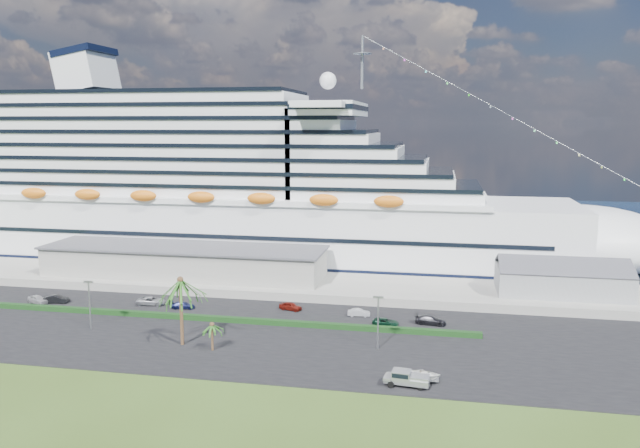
% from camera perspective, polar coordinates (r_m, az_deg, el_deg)
% --- Properties ---
extents(ground, '(420.00, 420.00, 0.00)m').
position_cam_1_polar(ground, '(94.10, -7.72, -12.15)').
color(ground, '#354A18').
rests_on(ground, ground).
extents(asphalt_lot, '(140.00, 38.00, 0.12)m').
position_cam_1_polar(asphalt_lot, '(103.90, -5.75, -9.99)').
color(asphalt_lot, black).
rests_on(asphalt_lot, ground).
extents(wharf, '(240.00, 20.00, 1.80)m').
position_cam_1_polar(wharf, '(130.48, -2.07, -5.57)').
color(wharf, gray).
rests_on(wharf, ground).
extents(water, '(420.00, 160.00, 0.02)m').
position_cam_1_polar(water, '(217.48, 3.31, 0.14)').
color(water, black).
rests_on(water, ground).
extents(cruise_ship, '(191.00, 38.00, 54.00)m').
position_cam_1_polar(cruise_ship, '(156.21, -7.82, 2.70)').
color(cruise_ship, silver).
rests_on(cruise_ship, ground).
extents(terminal_building, '(61.00, 15.00, 6.30)m').
position_cam_1_polar(terminal_building, '(137.23, -12.32, -3.27)').
color(terminal_building, gray).
rests_on(terminal_building, wharf).
extents(port_shed, '(24.00, 12.31, 7.37)m').
position_cam_1_polar(port_shed, '(128.51, 21.21, -4.82)').
color(port_shed, gray).
rests_on(port_shed, wharf).
extents(hedge, '(88.00, 1.10, 0.90)m').
position_cam_1_polar(hedge, '(110.68, -9.02, -8.57)').
color(hedge, black).
rests_on(hedge, asphalt_lot).
extents(lamp_post_left, '(1.60, 0.35, 8.27)m').
position_cam_1_polar(lamp_post_left, '(110.93, -20.34, -6.43)').
color(lamp_post_left, gray).
rests_on(lamp_post_left, asphalt_lot).
extents(lamp_post_right, '(1.60, 0.35, 8.27)m').
position_cam_1_polar(lamp_post_right, '(95.70, 5.33, -8.35)').
color(lamp_post_right, gray).
rests_on(lamp_post_right, asphalt_lot).
extents(palm_tall, '(8.82, 8.82, 11.13)m').
position_cam_1_polar(palm_tall, '(98.32, -12.64, -5.71)').
color(palm_tall, '#47301E').
rests_on(palm_tall, ground).
extents(palm_short, '(3.53, 3.53, 4.56)m').
position_cam_1_polar(palm_short, '(96.53, -9.85, -9.34)').
color(palm_short, '#47301E').
rests_on(palm_short, ground).
extents(parked_car_0, '(4.92, 3.49, 1.56)m').
position_cam_1_polar(parked_car_0, '(131.43, -24.40, -6.29)').
color(parked_car_0, '#B2B2B4').
rests_on(parked_car_0, asphalt_lot).
extents(parked_car_1, '(4.85, 2.45, 1.52)m').
position_cam_1_polar(parked_car_1, '(130.22, -22.96, -6.34)').
color(parked_car_1, black).
rests_on(parked_car_1, asphalt_lot).
extents(parked_car_2, '(5.71, 3.20, 1.51)m').
position_cam_1_polar(parked_car_2, '(123.15, -15.16, -6.80)').
color(parked_car_2, '#92949A').
rests_on(parked_car_2, asphalt_lot).
extents(parked_car_3, '(4.62, 2.40, 1.28)m').
position_cam_1_polar(parked_car_3, '(119.36, -12.41, -7.26)').
color(parked_car_3, '#141A49').
rests_on(parked_car_3, asphalt_lot).
extents(parked_car_4, '(4.62, 2.85, 1.47)m').
position_cam_1_polar(parked_car_4, '(115.80, -2.71, -7.51)').
color(parked_car_4, maroon).
rests_on(parked_car_4, asphalt_lot).
extents(parked_car_5, '(4.11, 1.79, 1.32)m').
position_cam_1_polar(parked_car_5, '(112.35, 3.58, -8.09)').
color(parked_car_5, '#B7B8BF').
rests_on(parked_car_5, asphalt_lot).
extents(parked_car_6, '(4.78, 2.81, 1.25)m').
position_cam_1_polar(parked_car_6, '(107.76, 6.03, -8.90)').
color(parked_car_6, black).
rests_on(parked_car_6, asphalt_lot).
extents(parked_car_7, '(5.45, 2.73, 1.52)m').
position_cam_1_polar(parked_car_7, '(109.43, 10.08, -8.64)').
color(parked_car_7, black).
rests_on(parked_car_7, asphalt_lot).
extents(pickup_truck, '(6.08, 2.77, 2.07)m').
position_cam_1_polar(pickup_truck, '(84.61, 7.88, -13.75)').
color(pickup_truck, black).
rests_on(pickup_truck, asphalt_lot).
extents(boat_trailer, '(5.41, 3.45, 1.56)m').
position_cam_1_polar(boat_trailer, '(86.09, 9.34, -13.44)').
color(boat_trailer, gray).
rests_on(boat_trailer, asphalt_lot).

